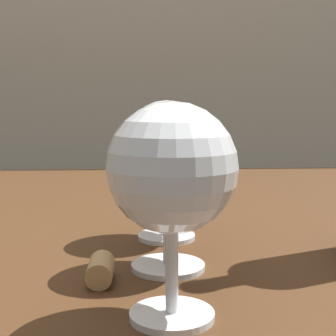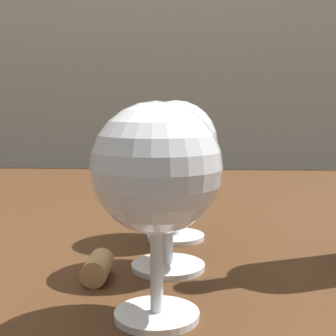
{
  "view_description": "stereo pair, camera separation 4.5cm",
  "coord_description": "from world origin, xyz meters",
  "px_view_note": "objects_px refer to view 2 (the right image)",
  "views": [
    {
      "loc": [
        0.04,
        -0.66,
        0.91
      ],
      "look_at": [
        0.07,
        -0.22,
        0.85
      ],
      "focal_mm": 54.51,
      "sensor_mm": 36.0,
      "label": 1
    },
    {
      "loc": [
        0.09,
        -0.66,
        0.91
      ],
      "look_at": [
        0.07,
        -0.22,
        0.85
      ],
      "focal_mm": 54.51,
      "sensor_mm": 36.0,
      "label": 2
    }
  ],
  "objects_px": {
    "wine_glass_chardonnay": "(168,168)",
    "cork": "(98,267)",
    "wine_glass_merlot": "(156,171)",
    "wine_glass_pinot": "(176,144)"
  },
  "relations": [
    {
      "from": "wine_glass_chardonnay",
      "to": "cork",
      "type": "distance_m",
      "value": 0.1
    },
    {
      "from": "wine_glass_merlot",
      "to": "wine_glass_pinot",
      "type": "xyz_separation_m",
      "value": [
        0.01,
        0.21,
        0.0
      ]
    },
    {
      "from": "wine_glass_merlot",
      "to": "wine_glass_pinot",
      "type": "relative_size",
      "value": 1.0
    },
    {
      "from": "wine_glass_merlot",
      "to": "wine_glass_chardonnay",
      "type": "xyz_separation_m",
      "value": [
        0.0,
        0.11,
        -0.01
      ]
    },
    {
      "from": "wine_glass_pinot",
      "to": "cork",
      "type": "relative_size",
      "value": 3.61
    },
    {
      "from": "wine_glass_pinot",
      "to": "wine_glass_merlot",
      "type": "bearing_deg",
      "value": -91.67
    },
    {
      "from": "wine_glass_chardonnay",
      "to": "wine_glass_pinot",
      "type": "bearing_deg",
      "value": 88.07
    },
    {
      "from": "wine_glass_chardonnay",
      "to": "wine_glass_pinot",
      "type": "distance_m",
      "value": 0.1
    },
    {
      "from": "wine_glass_pinot",
      "to": "cork",
      "type": "height_order",
      "value": "wine_glass_pinot"
    },
    {
      "from": "cork",
      "to": "wine_glass_pinot",
      "type": "bearing_deg",
      "value": 65.07
    }
  ]
}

